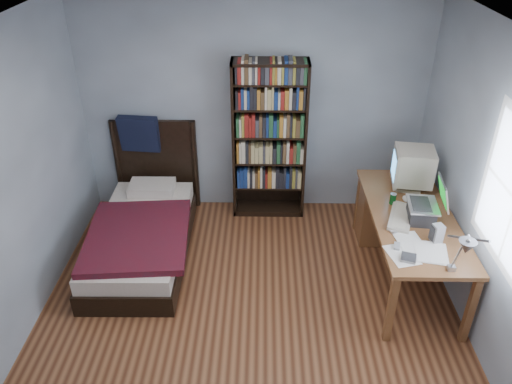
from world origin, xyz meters
TOP-DOWN VIEW (x-y plane):
  - room at (0.03, -0.00)m, footprint 4.20×4.24m
  - desk at (1.50, 1.24)m, footprint 0.75×1.75m
  - crt_monitor at (1.58, 1.24)m, footprint 0.42×0.39m
  - laptop at (1.57, 0.67)m, footprint 0.36×0.36m
  - desk_lamp at (1.49, -0.39)m, footprint 0.23×0.51m
  - keyboard at (1.38, 0.69)m, footprint 0.34×0.52m
  - speaker at (1.60, 0.35)m, footprint 0.10×0.10m
  - soda_can at (1.36, 0.95)m, footprint 0.06×0.06m
  - mouse at (1.50, 1.01)m, footprint 0.06×0.11m
  - phone_silver at (1.25, 0.48)m, footprint 0.08×0.10m
  - phone_grey at (1.25, 0.26)m, footprint 0.07×0.11m
  - external_drive at (1.30, 0.10)m, footprint 0.15×0.15m
  - bookshelf at (0.18, 1.94)m, footprint 0.82×0.30m
  - bed at (-1.13, 1.14)m, footprint 1.06×1.99m

SIDE VIEW (x-z plane):
  - bed at x=-1.13m, z-range -0.32..0.84m
  - desk at x=1.50m, z-range 0.06..0.79m
  - phone_silver at x=1.25m, z-range 0.73..0.75m
  - phone_grey at x=1.25m, z-range 0.73..0.75m
  - external_drive at x=1.30m, z-range 0.73..0.75m
  - keyboard at x=1.38m, z-range 0.72..0.77m
  - mouse at x=1.50m, z-range 0.73..0.77m
  - soda_can at x=1.36m, z-range 0.73..0.84m
  - speaker at x=1.60m, z-range 0.73..0.90m
  - laptop at x=1.57m, z-range 0.64..1.05m
  - bookshelf at x=0.18m, z-range 0.00..1.82m
  - crt_monitor at x=1.58m, z-range 0.76..1.19m
  - desk_lamp at x=1.49m, z-range 0.91..1.52m
  - room at x=0.03m, z-range 0.00..2.50m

